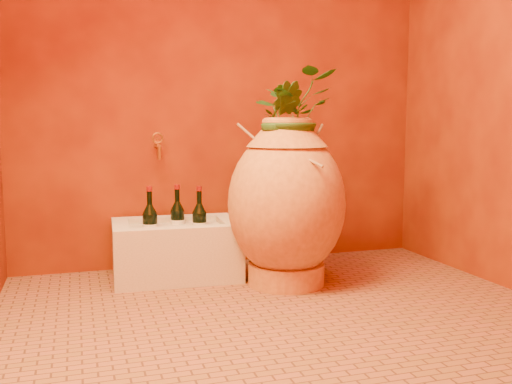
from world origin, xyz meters
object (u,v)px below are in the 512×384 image
object	(u,v)px
wine_bottle_a	(150,227)
stone_basin	(176,250)
amphora	(287,203)
wine_bottle_b	(200,225)
wall_tap	(158,145)
wine_bottle_c	(178,222)

from	to	relation	value
wine_bottle_a	stone_basin	bearing A→B (deg)	6.53
amphora	stone_basin	distance (m)	0.68
stone_basin	wine_bottle_b	world-z (taller)	wine_bottle_b
wine_bottle_a	wine_bottle_b	size ratio (longest dim) A/B	1.02
stone_basin	wall_tap	distance (m)	0.61
stone_basin	wine_bottle_c	world-z (taller)	wine_bottle_c
wine_bottle_b	wall_tap	bearing A→B (deg)	129.71
stone_basin	wall_tap	bearing A→B (deg)	107.24
wine_bottle_c	wall_tap	size ratio (longest dim) A/B	2.20
wine_bottle_c	wall_tap	world-z (taller)	wall_tap
amphora	wine_bottle_a	size ratio (longest dim) A/B	2.59
stone_basin	wine_bottle_a	world-z (taller)	wine_bottle_a
wine_bottle_a	amphora	bearing A→B (deg)	-23.90
stone_basin	wine_bottle_a	bearing A→B (deg)	-173.47
amphora	wine_bottle_a	xyz separation A→B (m)	(-0.67, 0.30, -0.14)
amphora	wall_tap	world-z (taller)	amphora
wine_bottle_b	wine_bottle_c	xyz separation A→B (m)	(-0.10, 0.12, 0.00)
wall_tap	wine_bottle_b	bearing A→B (deg)	-50.29
amphora	wine_bottle_a	distance (m)	0.75
amphora	wine_bottle_c	world-z (taller)	amphora
amphora	wine_bottle_a	world-z (taller)	amphora
wine_bottle_a	wine_bottle_b	xyz separation A→B (m)	(0.27, -0.01, -0.00)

